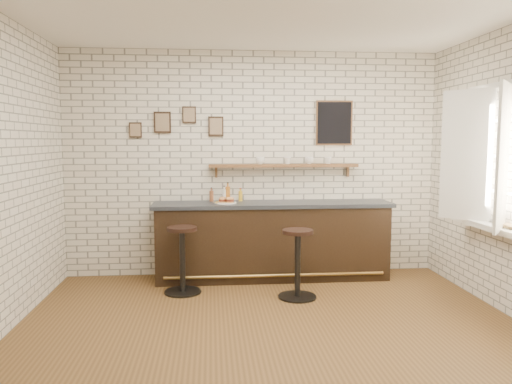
% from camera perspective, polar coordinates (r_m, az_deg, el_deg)
% --- Properties ---
extents(ground, '(5.00, 5.00, 0.00)m').
position_cam_1_polar(ground, '(5.08, 1.68, -15.04)').
color(ground, brown).
rests_on(ground, ground).
extents(bar_counter, '(3.10, 0.65, 1.01)m').
position_cam_1_polar(bar_counter, '(6.59, 1.89, -5.54)').
color(bar_counter, black).
rests_on(bar_counter, ground).
extents(sandwich_plate, '(0.28, 0.28, 0.01)m').
position_cam_1_polar(sandwich_plate, '(6.41, -3.50, -1.25)').
color(sandwich_plate, white).
rests_on(sandwich_plate, bar_counter).
extents(ciabatta_sandwich, '(0.22, 0.15, 0.07)m').
position_cam_1_polar(ciabatta_sandwich, '(6.41, -3.41, -0.89)').
color(ciabatta_sandwich, tan).
rests_on(ciabatta_sandwich, sandwich_plate).
extents(potato_chips, '(0.26, 0.19, 0.00)m').
position_cam_1_polar(potato_chips, '(6.41, -3.72, -1.19)').
color(potato_chips, gold).
rests_on(potato_chips, sandwich_plate).
extents(bitters_bottle_brown, '(0.06, 0.06, 0.18)m').
position_cam_1_polar(bitters_bottle_brown, '(6.63, -5.11, -0.43)').
color(bitters_bottle_brown, brown).
rests_on(bitters_bottle_brown, bar_counter).
extents(bitters_bottle_white, '(0.05, 0.05, 0.21)m').
position_cam_1_polar(bitters_bottle_white, '(6.63, -3.65, -0.34)').
color(bitters_bottle_white, white).
rests_on(bitters_bottle_white, bar_counter).
extents(bitters_bottle_amber, '(0.06, 0.06, 0.25)m').
position_cam_1_polar(bitters_bottle_amber, '(6.63, -3.24, -0.18)').
color(bitters_bottle_amber, '#A95F1B').
rests_on(bitters_bottle_amber, bar_counter).
extents(condiment_bottle_yellow, '(0.05, 0.05, 0.17)m').
position_cam_1_polar(condiment_bottle_yellow, '(6.64, -1.79, -0.42)').
color(condiment_bottle_yellow, gold).
rests_on(condiment_bottle_yellow, bar_counter).
extents(bar_stool_left, '(0.47, 0.47, 0.80)m').
position_cam_1_polar(bar_stool_left, '(6.04, -8.41, -7.43)').
color(bar_stool_left, black).
rests_on(bar_stool_left, ground).
extents(bar_stool_right, '(0.47, 0.47, 0.80)m').
position_cam_1_polar(bar_stool_right, '(5.81, 4.78, -7.91)').
color(bar_stool_right, black).
rests_on(bar_stool_right, ground).
extents(wall_shelf, '(2.00, 0.18, 0.18)m').
position_cam_1_polar(wall_shelf, '(6.69, 3.18, 3.02)').
color(wall_shelf, brown).
rests_on(wall_shelf, ground).
extents(shelf_cup_a, '(0.17, 0.17, 0.10)m').
position_cam_1_polar(shelf_cup_a, '(6.65, 0.49, 3.62)').
color(shelf_cup_a, white).
rests_on(shelf_cup_a, wall_shelf).
extents(shelf_cup_b, '(0.12, 0.12, 0.09)m').
position_cam_1_polar(shelf_cup_b, '(6.69, 3.64, 3.61)').
color(shelf_cup_b, white).
rests_on(shelf_cup_b, wall_shelf).
extents(shelf_cup_c, '(0.16, 0.16, 0.10)m').
position_cam_1_polar(shelf_cup_c, '(6.74, 6.09, 3.62)').
color(shelf_cup_c, white).
rests_on(shelf_cup_c, wall_shelf).
extents(shelf_cup_d, '(0.11, 0.11, 0.09)m').
position_cam_1_polar(shelf_cup_d, '(6.80, 8.24, 3.59)').
color(shelf_cup_d, white).
rests_on(shelf_cup_d, wall_shelf).
extents(back_wall_decor, '(2.96, 0.02, 0.56)m').
position_cam_1_polar(back_wall_decor, '(6.74, 1.63, 7.88)').
color(back_wall_decor, black).
rests_on(back_wall_decor, ground).
extents(window_sill, '(0.20, 1.35, 0.06)m').
position_cam_1_polar(window_sill, '(5.90, 25.22, -3.59)').
color(window_sill, white).
rests_on(window_sill, ground).
extents(casement_window, '(0.40, 1.30, 1.56)m').
position_cam_1_polar(casement_window, '(5.80, 25.18, 3.71)').
color(casement_window, white).
rests_on(casement_window, ground).
extents(book_lower, '(0.17, 0.22, 0.02)m').
position_cam_1_polar(book_lower, '(5.68, 26.25, -3.57)').
color(book_lower, tan).
rests_on(book_lower, window_sill).
extents(book_upper, '(0.16, 0.22, 0.02)m').
position_cam_1_polar(book_upper, '(5.65, 26.45, -3.44)').
color(book_upper, tan).
rests_on(book_upper, book_lower).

